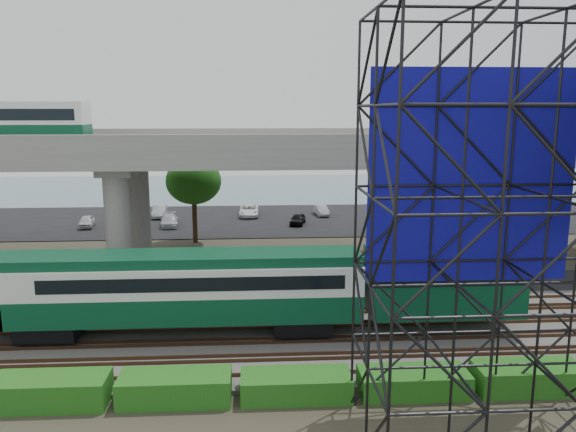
{
  "coord_description": "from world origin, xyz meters",
  "views": [
    {
      "loc": [
        -0.67,
        -25.94,
        11.88
      ],
      "look_at": [
        1.31,
        6.0,
        5.77
      ],
      "focal_mm": 35.0,
      "sensor_mm": 36.0,
      "label": 1
    }
  ],
  "objects": [
    {
      "name": "hedge_strip",
      "position": [
        1.01,
        -4.3,
        0.56
      ],
      "size": [
        34.6,
        1.8,
        1.2
      ],
      "color": "#135614",
      "rests_on": "ground"
    },
    {
      "name": "overpass",
      "position": [
        -1.36,
        16.0,
        8.21
      ],
      "size": [
        80.0,
        12.0,
        12.4
      ],
      "color": "#9E9B93",
      "rests_on": "ground"
    },
    {
      "name": "parking_lot",
      "position": [
        0.0,
        34.0,
        0.04
      ],
      "size": [
        90.0,
        18.0,
        0.08
      ],
      "primitive_type": "cube",
      "color": "black",
      "rests_on": "ground"
    },
    {
      "name": "rail_tracks",
      "position": [
        0.0,
        2.0,
        0.28
      ],
      "size": [
        90.0,
        9.52,
        0.16
      ],
      "color": "#472D1E",
      "rests_on": "ballast_bed"
    },
    {
      "name": "ground",
      "position": [
        0.0,
        0.0,
        0.0
      ],
      "size": [
        140.0,
        140.0,
        0.0
      ],
      "primitive_type": "plane",
      "color": "#474233",
      "rests_on": "ground"
    },
    {
      "name": "commuter_train",
      "position": [
        -2.59,
        2.0,
        2.88
      ],
      "size": [
        29.3,
        3.06,
        4.3
      ],
      "color": "black",
      "rests_on": "rail_tracks"
    },
    {
      "name": "scaffold_tower",
      "position": [
        7.74,
        -7.98,
        7.47
      ],
      "size": [
        9.36,
        6.36,
        15.0
      ],
      "color": "black",
      "rests_on": "ground"
    },
    {
      "name": "harbor_water",
      "position": [
        0.0,
        56.0,
        0.01
      ],
      "size": [
        140.0,
        40.0,
        0.03
      ],
      "primitive_type": "cube",
      "color": "slate",
      "rests_on": "ground"
    },
    {
      "name": "ballast_bed",
      "position": [
        0.0,
        2.0,
        0.1
      ],
      "size": [
        90.0,
        12.0,
        0.2
      ],
      "primitive_type": "cube",
      "color": "slate",
      "rests_on": "ground"
    },
    {
      "name": "service_road",
      "position": [
        0.0,
        10.5,
        0.04
      ],
      "size": [
        90.0,
        5.0,
        0.08
      ],
      "primitive_type": "cube",
      "color": "black",
      "rests_on": "ground"
    },
    {
      "name": "trees",
      "position": [
        -4.67,
        16.17,
        5.57
      ],
      "size": [
        40.94,
        16.94,
        7.69
      ],
      "color": "#382314",
      "rests_on": "ground"
    },
    {
      "name": "parked_cars",
      "position": [
        0.99,
        33.65,
        0.69
      ],
      "size": [
        34.88,
        9.61,
        1.32
      ],
      "color": "silver",
      "rests_on": "parking_lot"
    }
  ]
}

